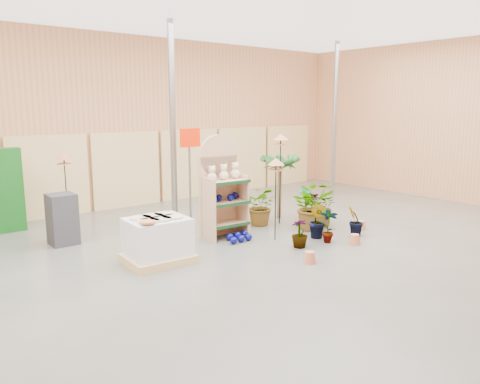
# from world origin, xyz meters

# --- Properties ---
(room) EXTENTS (15.20, 12.10, 4.70)m
(room) POSITION_xyz_m (0.00, 0.91, 2.21)
(room) COLOR #4E4E49
(room) RESTS_ON ground
(display_shelf) EXTENTS (0.92, 0.63, 2.11)m
(display_shelf) POSITION_xyz_m (0.24, 2.04, 0.96)
(display_shelf) COLOR tan
(display_shelf) RESTS_ON ground
(teddy_bears) EXTENTS (0.77, 0.20, 0.32)m
(teddy_bears) POSITION_xyz_m (0.26, 1.94, 1.33)
(teddy_bears) COLOR beige
(teddy_bears) RESTS_ON display_shelf
(gazing_balls_shelf) EXTENTS (0.77, 0.26, 0.15)m
(gazing_balls_shelf) POSITION_xyz_m (0.24, 1.92, 0.83)
(gazing_balls_shelf) COLOR #07095B
(gazing_balls_shelf) RESTS_ON display_shelf
(gazing_balls_floor) EXTENTS (0.63, 0.39, 0.15)m
(gazing_balls_floor) POSITION_xyz_m (0.29, 1.52, 0.07)
(gazing_balls_floor) COLOR #07095B
(gazing_balls_floor) RESTS_ON ground
(pallet_stack) EXTENTS (1.15, 0.98, 0.82)m
(pallet_stack) POSITION_xyz_m (-1.63, 1.38, 0.40)
(pallet_stack) COLOR tan
(pallet_stack) RESTS_ON ground
(charcoal_planters) EXTENTS (0.50, 0.50, 1.00)m
(charcoal_planters) POSITION_xyz_m (-2.53, 3.52, 0.50)
(charcoal_planters) COLOR #25262A
(charcoal_planters) RESTS_ON ground
(offer_sign) EXTENTS (0.50, 0.08, 2.20)m
(offer_sign) POSITION_xyz_m (0.10, 2.98, 1.57)
(offer_sign) COLOR gray
(offer_sign) RESTS_ON ground
(bird_table_front) EXTENTS (0.34, 0.34, 1.67)m
(bird_table_front) POSITION_xyz_m (0.90, 1.11, 1.54)
(bird_table_front) COLOR black
(bird_table_front) RESTS_ON ground
(bird_table_right) EXTENTS (0.34, 0.34, 2.07)m
(bird_table_right) POSITION_xyz_m (1.89, 2.02, 1.92)
(bird_table_right) COLOR black
(bird_table_right) RESTS_ON ground
(bird_table_back) EXTENTS (0.34, 0.34, 1.68)m
(bird_table_back) POSITION_xyz_m (-2.04, 4.66, 1.55)
(bird_table_back) COLOR black
(bird_table_back) RESTS_ON ground
(palm) EXTENTS (0.70, 0.70, 1.63)m
(palm) POSITION_xyz_m (2.25, 2.40, 1.38)
(palm) COLOR brown
(palm) RESTS_ON ground
(potted_plant_1) EXTENTS (0.34, 0.42, 0.75)m
(potted_plant_1) POSITION_xyz_m (1.65, 0.63, 0.37)
(potted_plant_1) COLOR #1F501E
(potted_plant_1) RESTS_ON ground
(potted_plant_2) EXTENTS (1.07, 0.96, 1.05)m
(potted_plant_2) POSITION_xyz_m (2.09, 1.20, 0.53)
(potted_plant_2) COLOR #1F501E
(potted_plant_2) RESTS_ON ground
(potted_plant_3) EXTENTS (0.56, 0.56, 0.72)m
(potted_plant_3) POSITION_xyz_m (2.53, 1.58, 0.36)
(potted_plant_3) COLOR #1F501E
(potted_plant_3) RESTS_ON ground
(potted_plant_4) EXTENTS (0.41, 0.28, 0.78)m
(potted_plant_4) POSITION_xyz_m (2.69, 1.97, 0.39)
(potted_plant_4) COLOR #1F501E
(potted_plant_4) RESTS_ON ground
(potted_plant_6) EXTENTS (1.00, 1.04, 0.89)m
(potted_plant_6) POSITION_xyz_m (1.48, 2.18, 0.45)
(potted_plant_6) COLOR #1F501E
(potted_plant_6) RESTS_ON ground
(potted_plant_7) EXTENTS (0.41, 0.41, 0.57)m
(potted_plant_7) POSITION_xyz_m (0.91, 0.44, 0.28)
(potted_plant_7) COLOR #1F501E
(potted_plant_7) RESTS_ON ground
(potted_plant_8) EXTENTS (0.40, 0.45, 0.71)m
(potted_plant_8) POSITION_xyz_m (1.59, 0.30, 0.35)
(potted_plant_8) COLOR #1F501E
(potted_plant_8) RESTS_ON ground
(potted_plant_9) EXTENTS (0.36, 0.29, 0.66)m
(potted_plant_9) POSITION_xyz_m (2.36, 0.26, 0.33)
(potted_plant_9) COLOR #1F501E
(potted_plant_9) RESTS_ON ground
(potted_plant_10) EXTENTS (0.99, 0.92, 0.91)m
(potted_plant_10) POSITION_xyz_m (2.42, 1.30, 0.45)
(potted_plant_10) COLOR #1F501E
(potted_plant_10) RESTS_ON ground
(potted_plant_11) EXTENTS (0.42, 0.42, 0.59)m
(potted_plant_11) POSITION_xyz_m (1.05, 2.65, 0.29)
(potted_plant_11) COLOR #1F501E
(potted_plant_11) RESTS_ON ground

